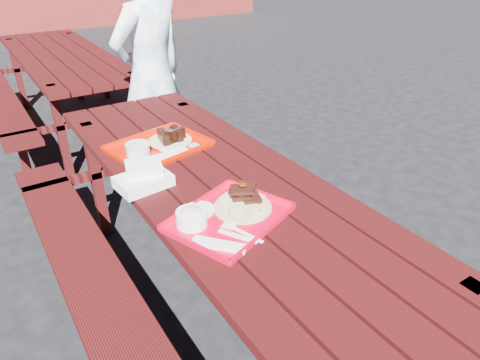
{
  "coord_description": "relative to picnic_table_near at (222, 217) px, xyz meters",
  "views": [
    {
      "loc": [
        -0.8,
        -1.38,
        1.64
      ],
      "look_at": [
        0.0,
        -0.15,
        0.82
      ],
      "focal_mm": 32.0,
      "sensor_mm": 36.0,
      "label": 1
    }
  ],
  "objects": [
    {
      "name": "picnic_table_near",
      "position": [
        0.0,
        0.0,
        0.0
      ],
      "size": [
        1.41,
        2.4,
        0.75
      ],
      "color": "#3D0B0C",
      "rests_on": "ground"
    },
    {
      "name": "far_tray",
      "position": [
        -0.1,
        0.43,
        0.21
      ],
      "size": [
        0.5,
        0.43,
        0.07
      ],
      "color": "red",
      "rests_on": "picnic_table_near"
    },
    {
      "name": "person",
      "position": [
        0.29,
        1.42,
        0.26
      ],
      "size": [
        0.69,
        0.56,
        1.65
      ],
      "primitive_type": "imported",
      "rotation": [
        0.0,
        0.0,
        3.47
      ],
      "color": "#B6D6F8",
      "rests_on": "ground"
    },
    {
      "name": "picnic_table_far",
      "position": [
        0.0,
        2.8,
        0.0
      ],
      "size": [
        1.41,
        2.4,
        0.75
      ],
      "color": "#3D0B0C",
      "rests_on": "ground"
    },
    {
      "name": "white_cloth",
      "position": [
        -0.29,
        0.14,
        0.23
      ],
      "size": [
        0.23,
        0.19,
        0.09
      ],
      "color": "white",
      "rests_on": "picnic_table_near"
    },
    {
      "name": "ground",
      "position": [
        0.0,
        0.0,
        -0.56
      ],
      "size": [
        60.0,
        60.0,
        0.0
      ],
      "primitive_type": "plane",
      "color": "black",
      "rests_on": "ground"
    },
    {
      "name": "near_tray",
      "position": [
        -0.14,
        -0.26,
        0.22
      ],
      "size": [
        0.5,
        0.45,
        0.13
      ],
      "color": "red",
      "rests_on": "picnic_table_near"
    }
  ]
}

